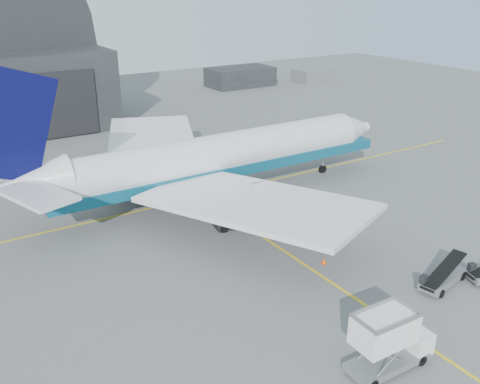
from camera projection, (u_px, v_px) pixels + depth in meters
ground at (323, 277)px, 42.27m from camera, size 200.00×200.00×0.00m
taxi_lines at (238, 220)px, 52.19m from camera, size 80.00×42.12×0.02m
distant_bldg_a at (240, 86)px, 117.62m from camera, size 14.00×8.00×4.00m
distant_bldg_b at (312, 81)px, 122.95m from camera, size 8.00×6.00×2.80m
airliner at (210, 159)px, 55.64m from camera, size 45.72×44.33×16.04m
catering_truck at (389, 341)px, 31.67m from camera, size 5.66×2.29×3.86m
pushback_tug at (235, 220)px, 50.76m from camera, size 4.05×2.82×1.72m
belt_loader_a at (442, 278)px, 40.96m from camera, size 5.29×2.65×1.97m
traffic_cone at (324, 261)px, 44.13m from camera, size 0.39×0.39×0.56m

